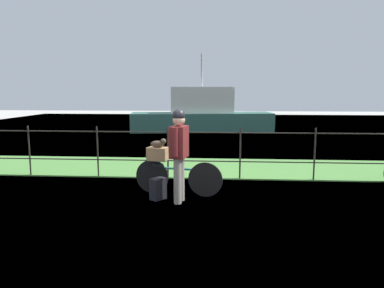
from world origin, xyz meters
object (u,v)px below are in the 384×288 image
Objects in this scene: cyclist_person at (179,147)px; moored_boat_near at (202,115)px; backpack_on_paving at (158,189)px; terrier_dog at (159,143)px; bicycle_main at (177,177)px; wooden_crate at (158,154)px.

moored_boat_near is at bearing 90.71° from cyclist_person.
backpack_on_paving is at bearing -91.31° from moored_boat_near.
backpack_on_paving is at bearing -83.94° from terrier_dog.
moored_boat_near is at bearing 90.29° from bicycle_main.
cyclist_person is 0.24× the size of moored_boat_near.
moored_boat_near is (0.33, 11.16, -0.00)m from wooden_crate.
cyclist_person is 4.21× the size of backpack_on_paving.
moored_boat_near is (-0.06, 11.23, 0.44)m from bicycle_main.
terrier_dog is 0.19× the size of cyclist_person.
cyclist_person is at bearing -79.45° from bicycle_main.
bicycle_main is at bearing -10.08° from terrier_dog.
terrier_dog is (-0.36, 0.06, 0.64)m from bicycle_main.
terrier_dog is 0.89m from backpack_on_paving.
wooden_crate is at bearing 169.92° from bicycle_main.
backpack_on_paving is 0.06× the size of moored_boat_near.
cyclist_person reaches higher than wooden_crate.
terrier_dog reaches higher than bicycle_main.
moored_boat_near is at bearing 88.29° from wooden_crate.
wooden_crate is 0.75m from cyclist_person.
terrier_dog is 0.05× the size of moored_boat_near.
moored_boat_near reaches higher than backpack_on_paving.
wooden_crate is at bearing 169.92° from terrier_dog.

